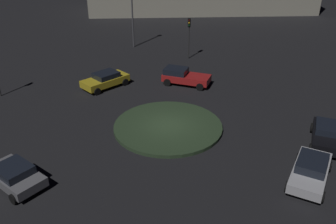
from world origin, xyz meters
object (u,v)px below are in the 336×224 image
(traffic_light_north, at_px, (189,31))
(car_yellow, at_px, (105,80))
(car_red, at_px, (184,76))
(car_silver, at_px, (311,170))
(car_black, at_px, (327,135))
(car_grey, at_px, (14,175))
(streetlamp_north, at_px, (132,1))

(traffic_light_north, bearing_deg, car_yellow, -36.75)
(car_red, xyz_separation_m, car_silver, (6.35, -14.77, -0.03))
(traffic_light_north, bearing_deg, car_black, 33.66)
(car_yellow, height_order, car_grey, car_yellow)
(car_black, height_order, streetlamp_north, streetlamp_north)
(car_yellow, xyz_separation_m, traffic_light_north, (8.30, 7.77, 2.44))
(car_red, xyz_separation_m, traffic_light_north, (1.03, 7.31, 2.40))
(car_yellow, distance_m, car_silver, 19.75)
(car_yellow, xyz_separation_m, car_grey, (-3.48, -14.17, -0.04))
(car_silver, distance_m, car_grey, 17.10)
(car_red, relative_size, traffic_light_north, 1.06)
(car_silver, xyz_separation_m, streetlamp_north, (-11.67, 26.66, 4.75))
(car_yellow, distance_m, car_black, 19.28)
(car_black, xyz_separation_m, car_grey, (-19.71, -3.74, -0.06))
(car_black, height_order, car_red, car_red)
(car_red, height_order, car_grey, car_red)
(car_grey, bearing_deg, car_yellow, -63.25)
(car_black, xyz_separation_m, traffic_light_north, (-7.93, 18.19, 2.41))
(car_black, xyz_separation_m, streetlamp_north, (-14.28, 22.77, 4.73))
(car_black, xyz_separation_m, car_red, (-8.96, 10.89, 0.01))
(car_red, bearing_deg, car_black, -28.82)
(car_yellow, relative_size, streetlamp_north, 0.55)
(car_silver, bearing_deg, car_yellow, -106.47)
(traffic_light_north, distance_m, streetlamp_north, 8.17)
(car_grey, bearing_deg, streetlamp_north, -61.00)
(streetlamp_north, bearing_deg, car_yellow, -98.93)
(car_black, bearing_deg, traffic_light_north, -133.54)
(traffic_light_north, bearing_deg, car_silver, 23.65)
(car_yellow, bearing_deg, traffic_light_north, 0.97)
(car_grey, bearing_deg, car_black, -128.68)
(car_black, xyz_separation_m, car_silver, (-2.61, -3.89, -0.02))
(car_grey, bearing_deg, traffic_light_north, -77.67)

